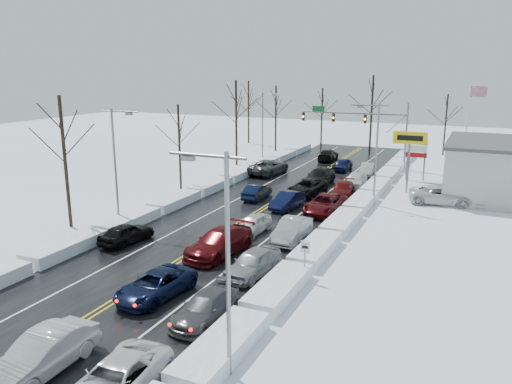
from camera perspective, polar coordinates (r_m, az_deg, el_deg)
The scene contains 43 objects.
ground at distance 39.33m, azimuth -1.98°, elevation -3.65°, with size 160.00×160.00×0.00m, color white.
road_surface at distance 41.05m, azimuth -0.74°, elevation -2.88°, with size 14.00×84.00×0.01m, color black.
snow_bank_left at distance 44.69m, azimuth -9.60°, elevation -1.68°, with size 1.90×72.00×0.81m, color white.
snow_bank_right at distance 38.58m, azimuth 9.57°, elevation -4.20°, with size 1.90×72.00×0.81m, color white.
traffic_signal_mast at distance 63.28m, azimuth 12.30°, elevation 7.82°, with size 13.28×0.39×8.00m.
tires_plus_sign at distance 50.41m, azimuth 17.18°, elevation 5.47°, with size 3.20×0.34×6.00m.
used_vehicles_sign at distance 56.55m, azimuth 17.88°, elevation 4.56°, with size 2.20×0.22×4.65m.
speed_limit_sign at distance 28.82m, azimuth 5.62°, elevation -6.96°, with size 0.55×0.09×2.35m.
flagpole at distance 63.85m, azimuth 23.13°, elevation 7.49°, with size 1.87×1.20×10.00m.
streetlight_se at distance 18.87m, azimuth -3.80°, elevation -6.48°, with size 3.20×0.25×9.00m.
streetlight_ne at distance 44.84m, azimuth 13.38°, elevation 5.14°, with size 3.20×0.25×9.00m.
streetlight_sw at distance 39.28m, azimuth -15.64°, elevation 3.79°, with size 3.20×0.25×9.00m.
streetlight_nw at distance 63.10m, azimuth 0.93°, elevation 7.97°, with size 3.20×0.25×9.00m.
tree_left_b at distance 39.75m, azimuth -21.21°, elevation 5.93°, with size 4.00×4.00×10.00m.
tree_left_c at distance 50.03m, azimuth -8.81°, elevation 6.96°, with size 3.40×3.40×8.50m.
tree_left_d at distance 62.34m, azimuth -2.29°, elevation 9.75°, with size 4.20×4.20×10.50m.
tree_left_e at distance 73.13m, azimuth 2.29°, elevation 9.82°, with size 3.80×3.80×9.50m.
tree_far_a at distance 81.48m, azimuth -0.86°, elevation 10.50°, with size 4.00×4.00×10.00m.
tree_far_b at distance 78.14m, azimuth 7.57°, elevation 9.72°, with size 3.60×3.60×9.00m.
tree_far_c at distance 74.15m, azimuth 13.15°, elevation 10.34°, with size 4.40×4.40×11.00m.
tree_far_d at distance 74.44m, azimuth 20.95°, elevation 8.46°, with size 3.40×3.40×8.50m.
queued_car_1 at distance 22.98m, azimuth -22.97°, elevation -18.42°, with size 1.73×4.96×1.63m, color silver.
queued_car_2 at distance 27.78m, azimuth -11.33°, elevation -11.67°, with size 2.29×4.96×1.38m, color black.
queued_car_3 at distance 33.11m, azimuth -4.19°, elevation -7.13°, with size 2.36×5.81×1.69m, color #4E0A0D.
queued_car_4 at distance 37.19m, azimuth -0.38°, elevation -4.69°, with size 1.61×3.99×1.36m, color silver.
queued_car_5 at distance 43.64m, azimuth 3.58°, elevation -1.88°, with size 1.54×4.41×1.45m, color black.
queued_car_6 at distance 48.43m, azimuth 5.82°, elevation -0.33°, with size 2.52×5.46×1.52m, color black.
queued_car_7 at distance 53.10m, azimuth 7.24°, elevation 0.90°, with size 2.29×5.64×1.64m, color black.
queued_car_8 at distance 60.60m, azimuth 9.81°, elevation 2.43°, with size 1.66×4.12×1.40m, color black.
queued_car_11 at distance 25.16m, azimuth -5.70°, elevation -14.31°, with size 1.86×4.57×1.33m, color #46494B.
queued_car_12 at distance 29.91m, azimuth -0.36°, elevation -9.47°, with size 1.83×4.54×1.55m, color gray.
queued_car_13 at distance 35.66m, azimuth 4.11°, elevation -5.56°, with size 1.67×4.80×1.58m, color #A0A2A8.
queued_car_14 at distance 42.64m, azimuth 7.86°, elevation -2.37°, with size 2.57×5.58×1.55m, color #47090F.
queued_car_15 at distance 48.52m, azimuth 9.86°, elevation -0.44°, with size 1.89×4.64×1.35m, color #510A0A.
queued_car_16 at distance 52.45m, azimuth 11.31°, elevation 0.58°, with size 1.83×4.56×1.55m, color silver.
queued_car_17 at distance 58.72m, azimuth 12.59°, elevation 1.93°, with size 1.40×4.02×1.32m, color #AEB0B6.
oncoming_car_0 at distance 46.80m, azimuth 0.11°, elevation -0.76°, with size 1.44×4.13×1.36m, color black.
oncoming_car_1 at distance 57.71m, azimuth 1.46°, elevation 2.06°, with size 2.84×6.17×1.71m, color #383B3D.
oncoming_car_2 at distance 67.09m, azimuth 8.22°, elevation 3.60°, with size 2.09×5.13×1.49m, color black.
oncoming_car_3 at distance 36.25m, azimuth -14.52°, elevation -5.66°, with size 1.71×4.26×1.45m, color black.
parked_car_0 at distance 48.05m, azimuth 20.44°, elevation -1.27°, with size 2.67×5.80×1.61m, color silver.
parked_car_1 at distance 49.59m, azimuth 24.19°, elevation -1.17°, with size 2.15×5.30×1.54m, color silver.
parked_car_2 at distance 55.58m, azimuth 21.97°, elevation 0.57°, with size 1.86×4.63×1.58m, color #44090F.
Camera 1 is at (16.73, -33.55, 11.89)m, focal length 35.00 mm.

